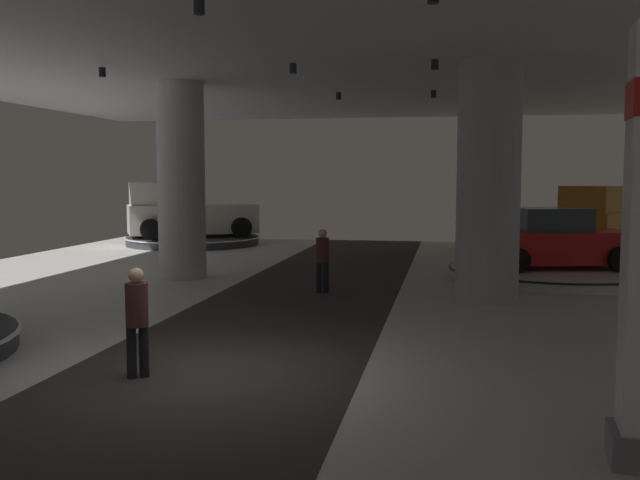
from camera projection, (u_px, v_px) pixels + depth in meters
ground at (211, 375)px, 10.34m from camera, size 24.00×44.00×0.06m
column_left at (181, 181)px, 19.94m from camera, size 1.33×1.33×5.50m
column_right at (489, 182)px, 16.23m from camera, size 1.45×1.45×5.50m
display_platform_deep_left at (193, 240)px, 30.03m from camera, size 5.68×5.68×0.35m
pickup_truck_deep_left at (185, 215)px, 29.84m from camera, size 5.66×4.49×2.30m
display_platform_deep_right at (544, 249)px, 26.75m from camera, size 5.69×5.69×0.24m
pickup_truck_deep_right at (553, 222)px, 26.44m from camera, size 5.63×4.59×2.30m
display_platform_far_right at (554, 272)px, 20.11m from camera, size 5.96×5.96×0.29m
display_car_far_right at (554, 241)px, 20.03m from camera, size 4.51×3.01×1.71m
visitor_walking_near at (137, 315)px, 10.04m from camera, size 0.32×0.32×1.59m
visitor_walking_far at (322, 257)px, 17.44m from camera, size 0.32×0.32×1.59m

